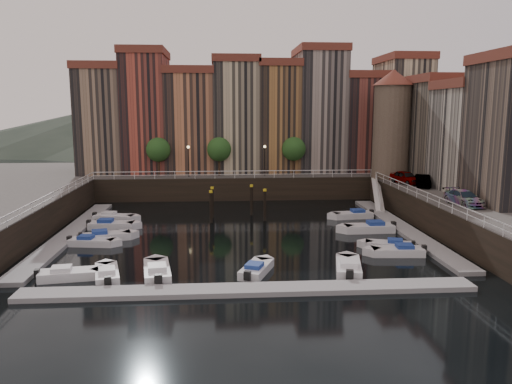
{
  "coord_description": "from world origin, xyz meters",
  "views": [
    {
      "loc": [
        -1.78,
        -48.18,
        11.9
      ],
      "look_at": [
        1.91,
        4.0,
        3.17
      ],
      "focal_mm": 35.0,
      "sensor_mm": 36.0,
      "label": 1
    }
  ],
  "objects": [
    {
      "name": "boat_near_1",
      "position": [
        -6.44,
        -13.49,
        0.39
      ],
      "size": [
        2.53,
        5.09,
        1.14
      ],
      "rotation": [
        0.0,
        0.0,
        1.73
      ],
      "color": "silver",
      "rests_on": "ground"
    },
    {
      "name": "boat_left_4",
      "position": [
        -13.42,
        5.32,
        0.35
      ],
      "size": [
        4.62,
        2.34,
        1.03
      ],
      "rotation": [
        0.0,
        0.0,
        -0.17
      ],
      "color": "silver",
      "rests_on": "ground"
    },
    {
      "name": "street_lamps",
      "position": [
        -1.0,
        17.2,
        5.9
      ],
      "size": [
        10.36,
        0.36,
        4.18
      ],
      "color": "black",
      "rests_on": "quay_far"
    },
    {
      "name": "quay_far",
      "position": [
        0.0,
        26.0,
        1.5
      ],
      "size": [
        80.0,
        20.0,
        3.0
      ],
      "primitive_type": "cube",
      "color": "black",
      "rests_on": "ground"
    },
    {
      "name": "boat_right_1",
      "position": [
        12.67,
        -7.51,
        0.32
      ],
      "size": [
        4.24,
        2.58,
        0.95
      ],
      "rotation": [
        0.0,
        0.0,
        2.84
      ],
      "color": "silver",
      "rests_on": "ground"
    },
    {
      "name": "boat_left_0",
      "position": [
        -12.63,
        -13.53,
        0.35
      ],
      "size": [
        4.56,
        2.19,
        1.02
      ],
      "rotation": [
        0.0,
        0.0,
        0.14
      ],
      "color": "silver",
      "rests_on": "ground"
    },
    {
      "name": "boat_near_0",
      "position": [
        -9.94,
        -13.65,
        0.34
      ],
      "size": [
        2.53,
        4.46,
        1.0
      ],
      "rotation": [
        0.0,
        0.0,
        1.82
      ],
      "color": "silver",
      "rests_on": "ground"
    },
    {
      "name": "boat_left_1",
      "position": [
        -13.32,
        -4.61,
        0.32
      ],
      "size": [
        4.29,
        2.08,
        0.96
      ],
      "rotation": [
        0.0,
        0.0,
        -0.15
      ],
      "color": "silver",
      "rests_on": "ground"
    },
    {
      "name": "dock_near",
      "position": [
        0.0,
        -17.0,
        0.17
      ],
      "size": [
        30.0,
        2.0,
        0.35
      ],
      "primitive_type": "cube",
      "color": "gray",
      "rests_on": "ground"
    },
    {
      "name": "boat_left_3",
      "position": [
        -12.94,
        1.61,
        0.36
      ],
      "size": [
        4.73,
        1.93,
        1.08
      ],
      "rotation": [
        0.0,
        0.0,
        -0.05
      ],
      "color": "silver",
      "rests_on": "ground"
    },
    {
      "name": "corner_tower",
      "position": [
        20.0,
        14.5,
        10.19
      ],
      "size": [
        5.2,
        5.2,
        13.8
      ],
      "color": "#6B5B4C",
      "rests_on": "quay_right"
    },
    {
      "name": "promenade_trees",
      "position": [
        -1.33,
        18.2,
        6.58
      ],
      "size": [
        21.2,
        3.2,
        5.2
      ],
      "color": "black",
      "rests_on": "quay_far"
    },
    {
      "name": "gangway",
      "position": [
        17.1,
        10.0,
        1.92
      ],
      "size": [
        2.78,
        8.32,
        3.73
      ],
      "color": "white",
      "rests_on": "ground"
    },
    {
      "name": "boat_right_2",
      "position": [
        12.73,
        -1.55,
        0.39
      ],
      "size": [
        5.09,
        1.96,
        1.16
      ],
      "rotation": [
        0.0,
        0.0,
        3.17
      ],
      "color": "silver",
      "rests_on": "ground"
    },
    {
      "name": "right_terrace",
      "position": [
        26.5,
        3.8,
        9.56
      ],
      "size": [
        9.3,
        24.3,
        14.0
      ],
      "color": "#685E4E",
      "rests_on": "quay_right"
    },
    {
      "name": "mountains",
      "position": [
        1.72,
        110.0,
        7.92
      ],
      "size": [
        145.0,
        100.0,
        18.0
      ],
      "color": "#2D382D",
      "rests_on": "ground"
    },
    {
      "name": "ground",
      "position": [
        0.0,
        0.0,
        0.0
      ],
      "size": [
        200.0,
        200.0,
        0.0
      ],
      "primitive_type": "plane",
      "color": "black",
      "rests_on": "ground"
    },
    {
      "name": "boat_right_0",
      "position": [
        12.74,
        -9.49,
        0.34
      ],
      "size": [
        4.51,
        1.92,
        1.02
      ],
      "rotation": [
        0.0,
        0.0,
        3.07
      ],
      "color": "silver",
      "rests_on": "ground"
    },
    {
      "name": "boat_near_2",
      "position": [
        0.69,
        -13.29,
        0.33
      ],
      "size": [
        2.95,
        4.4,
        0.99
      ],
      "rotation": [
        0.0,
        0.0,
        1.2
      ],
      "color": "silver",
      "rests_on": "ground"
    },
    {
      "name": "dock_right",
      "position": [
        16.2,
        -1.0,
        0.17
      ],
      "size": [
        2.0,
        28.0,
        0.35
      ],
      "primitive_type": "cube",
      "color": "gray",
      "rests_on": "ground"
    },
    {
      "name": "car_a",
      "position": [
        20.1,
        9.03,
        3.77
      ],
      "size": [
        3.04,
        4.86,
        1.54
      ],
      "primitive_type": "imported",
      "rotation": [
        0.0,
        0.0,
        0.29
      ],
      "color": "gray",
      "rests_on": "quay_right"
    },
    {
      "name": "car_b",
      "position": [
        21.17,
        6.57,
        3.69
      ],
      "size": [
        2.61,
        4.43,
        1.38
      ],
      "primitive_type": "imported",
      "rotation": [
        0.0,
        0.0,
        -0.29
      ],
      "color": "gray",
      "rests_on": "quay_right"
    },
    {
      "name": "boat_right_3",
      "position": [
        12.78,
        4.76,
        0.35
      ],
      "size": [
        4.64,
        2.16,
        1.05
      ],
      "rotation": [
        0.0,
        0.0,
        3.26
      ],
      "color": "silver",
      "rests_on": "ground"
    },
    {
      "name": "mooring_pilings",
      "position": [
        -0.29,
        5.18,
        1.65
      ],
      "size": [
        6.1,
        4.05,
        3.78
      ],
      "color": "black",
      "rests_on": "ground"
    },
    {
      "name": "far_terrace",
      "position": [
        3.31,
        23.5,
        10.95
      ],
      "size": [
        48.7,
        10.3,
        17.5
      ],
      "color": "#8F745B",
      "rests_on": "quay_far"
    },
    {
      "name": "boat_left_2",
      "position": [
        -12.47,
        -2.87,
        0.35
      ],
      "size": [
        4.68,
        2.73,
        1.05
      ],
      "rotation": [
        0.0,
        0.0,
        0.27
      ],
      "color": "silver",
      "rests_on": "ground"
    },
    {
      "name": "railings",
      "position": [
        0.0,
        4.88,
        3.79
      ],
      "size": [
        36.08,
        34.04,
        0.52
      ],
      "color": "white",
      "rests_on": "ground"
    },
    {
      "name": "car_c",
      "position": [
        20.6,
        -4.38,
        3.69
      ],
      "size": [
        2.45,
        4.96,
        1.38
      ],
      "primitive_type": "imported",
      "rotation": [
        0.0,
        0.0,
        0.11
      ],
      "color": "gray",
      "rests_on": "quay_right"
    },
    {
      "name": "boat_near_3",
      "position": [
        7.5,
        -13.48,
        0.38
      ],
      "size": [
        2.7,
        5.0,
        1.12
      ],
      "rotation": [
        0.0,
        0.0,
        1.36
      ],
      "color": "silver",
      "rests_on": "ground"
    },
    {
      "name": "dock_left",
      "position": [
        -16.2,
        -1.0,
        0.17
      ],
      "size": [
        2.0,
        28.0,
        0.35
      ],
      "primitive_type": "cube",
      "color": "gray",
      "rests_on": "ground"
    }
  ]
}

